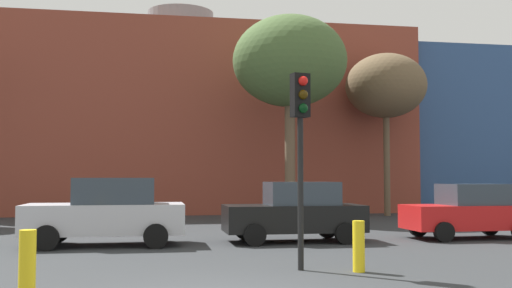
{
  "coord_description": "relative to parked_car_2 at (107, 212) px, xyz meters",
  "views": [
    {
      "loc": [
        -1.18,
        -9.42,
        1.88
      ],
      "look_at": [
        2.33,
        10.27,
        3.0
      ],
      "focal_mm": 41.81,
      "sensor_mm": 36.0,
      "label": 1
    }
  ],
  "objects": [
    {
      "name": "parked_car_2",
      "position": [
        0.0,
        0.0,
        0.0
      ],
      "size": [
        4.3,
        2.11,
        1.86
      ],
      "rotation": [
        0.0,
        0.0,
        3.14
      ],
      "color": "silver",
      "rests_on": "ground_plane"
    },
    {
      "name": "bollard_yellow_1",
      "position": [
        5.25,
        -5.58,
        -0.42
      ],
      "size": [
        0.24,
        0.24,
        1.01
      ],
      "primitive_type": "cylinder",
      "color": "yellow",
      "rests_on": "ground_plane"
    },
    {
      "name": "bare_tree_2",
      "position": [
        12.6,
        10.68,
        5.44
      ],
      "size": [
        3.98,
        3.98,
        7.99
      ],
      "color": "brown",
      "rests_on": "ground_plane"
    },
    {
      "name": "traffic_light_island",
      "position": [
        4.17,
        -5.18,
        2.02
      ],
      "size": [
        0.4,
        0.39,
        4.01
      ],
      "rotation": [
        0.0,
        0.0,
        -1.36
      ],
      "color": "black",
      "rests_on": "ground_plane"
    },
    {
      "name": "bollard_yellow_0",
      "position": [
        -0.59,
        -7.81,
        -0.37
      ],
      "size": [
        0.24,
        0.24,
        1.11
      ],
      "primitive_type": "cylinder",
      "color": "yellow",
      "rests_on": "ground_plane"
    },
    {
      "name": "parked_car_4",
      "position": [
        10.85,
        0.0,
        -0.1
      ],
      "size": [
        3.86,
        1.89,
        1.67
      ],
      "rotation": [
        0.0,
        0.0,
        3.14
      ],
      "color": "red",
      "rests_on": "ground_plane"
    },
    {
      "name": "building_backdrop",
      "position": [
        2.91,
        19.28,
        3.98
      ],
      "size": [
        40.83,
        13.41,
        11.95
      ],
      "color": "brown",
      "rests_on": "ground_plane"
    },
    {
      "name": "parked_car_3",
      "position": [
        5.34,
        0.0,
        -0.06
      ],
      "size": [
        4.02,
        1.97,
        1.74
      ],
      "rotation": [
        0.0,
        0.0,
        3.14
      ],
      "color": "black",
      "rests_on": "ground_plane"
    },
    {
      "name": "bare_tree_0",
      "position": [
        7.2,
        8.49,
        6.04
      ],
      "size": [
        5.06,
        5.06,
        9.04
      ],
      "color": "brown",
      "rests_on": "ground_plane"
    }
  ]
}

